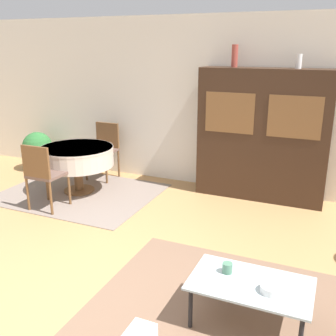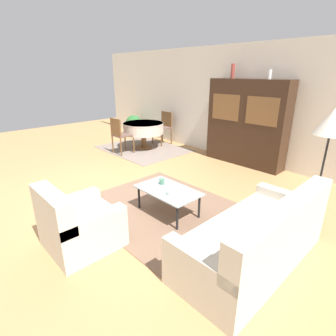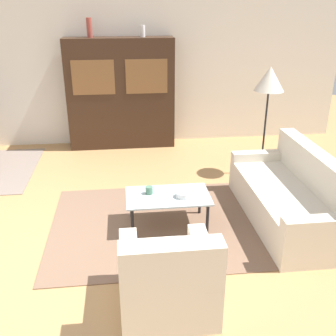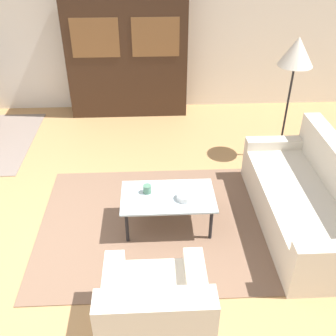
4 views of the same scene
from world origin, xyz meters
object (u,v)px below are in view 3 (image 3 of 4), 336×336
at_px(display_cabinet, 121,94).
at_px(bowl, 184,194).
at_px(cup, 149,190).
at_px(floor_lamp, 269,82).
at_px(couch, 291,197).
at_px(vase_tall, 89,28).
at_px(armchair, 168,279).
at_px(coffee_table, 168,198).
at_px(vase_short, 143,31).

distance_m(display_cabinet, bowl, 3.13).
height_order(cup, bowl, cup).
bearing_deg(bowl, cup, 161.88).
xyz_separation_m(display_cabinet, floor_lamp, (2.13, -1.57, 0.45)).
relative_size(couch, vase_tall, 6.30).
bearing_deg(couch, bowl, 90.67).
bearing_deg(display_cabinet, bowl, -77.28).
xyz_separation_m(armchair, floor_lamp, (1.79, 2.76, 1.11)).
xyz_separation_m(armchair, vase_tall, (-0.81, 4.33, 1.79)).
distance_m(couch, coffee_table, 1.50).
xyz_separation_m(armchair, coffee_table, (0.16, 1.38, 0.05)).
distance_m(floor_lamp, vase_tall, 3.11).
bearing_deg(vase_tall, cup, -75.25).
height_order(couch, display_cabinet, display_cabinet).
height_order(coffee_table, display_cabinet, display_cabinet).
bearing_deg(armchair, bowl, 75.56).
relative_size(cup, vase_tall, 0.29).
bearing_deg(floor_lamp, coffee_table, -139.66).
bearing_deg(vase_tall, couch, -50.40).
relative_size(coffee_table, display_cabinet, 0.51).
xyz_separation_m(couch, armchair, (-1.67, -1.33, 0.00)).
bearing_deg(cup, vase_tall, 104.75).
distance_m(armchair, floor_lamp, 3.48).
relative_size(couch, vase_short, 10.33).
bearing_deg(bowl, display_cabinet, 102.72).
distance_m(coffee_table, floor_lamp, 2.39).
bearing_deg(vase_tall, floor_lamp, -31.01).
height_order(armchair, vase_tall, vase_tall).
height_order(couch, armchair, couch).
xyz_separation_m(coffee_table, bowl, (0.18, -0.06, 0.07)).
height_order(vase_tall, vase_short, vase_tall).
xyz_separation_m(armchair, bowl, (0.34, 1.32, 0.12)).
bearing_deg(vase_tall, bowl, -69.07).
relative_size(coffee_table, vase_short, 5.09).
xyz_separation_m(coffee_table, vase_short, (-0.09, 2.95, 1.67)).
relative_size(floor_lamp, vase_short, 8.56).
bearing_deg(display_cabinet, vase_short, 0.13).
bearing_deg(vase_tall, vase_short, 0.00).
relative_size(coffee_table, cup, 10.85).
relative_size(cup, vase_short, 0.47).
bearing_deg(bowl, armchair, -104.44).
bearing_deg(coffee_table, cup, 162.02).
xyz_separation_m(couch, coffee_table, (-1.50, 0.04, 0.06)).
bearing_deg(armchair, display_cabinet, 94.49).
bearing_deg(cup, display_cabinet, 95.68).
relative_size(couch, display_cabinet, 1.03).
distance_m(coffee_table, display_cabinet, 3.05).
distance_m(armchair, vase_tall, 4.75).
bearing_deg(armchair, couch, 38.68).
bearing_deg(floor_lamp, bowl, -135.21).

